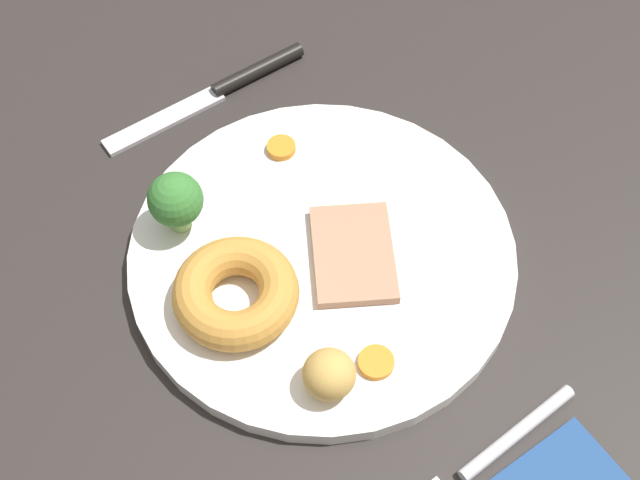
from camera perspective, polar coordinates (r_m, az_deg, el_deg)
The scene contains 10 objects.
dining_table at distance 63.95cm, azimuth -0.41°, elevation -2.55°, with size 120.00×84.00×3.60cm, color #2B2623.
dinner_plate at distance 62.16cm, azimuth -0.00°, elevation -0.86°, with size 27.68×27.68×1.40cm, color white.
meat_slice_main at distance 60.86cm, azimuth 2.21°, elevation -0.92°, with size 8.04×5.62×0.80cm, color tan.
yorkshire_pudding at distance 58.31cm, azimuth -5.51°, elevation -3.56°, with size 8.59×8.59×2.72cm, color #C68938.
roast_potato_left at distance 55.16cm, azimuth 0.61°, elevation -8.84°, with size 3.45×3.46×3.16cm, color tan.
carrot_coin_front at distance 57.08cm, azimuth 3.72°, elevation -8.05°, with size 2.40×2.40×0.51cm, color orange.
carrot_coin_back at distance 66.64cm, azimuth -2.57°, elevation 6.10°, with size 2.21×2.21×0.58cm, color orange.
broccoli_floret at distance 61.09cm, azimuth -9.49°, elevation 2.57°, with size 3.94×3.94×5.06cm.
fork at distance 56.63cm, azimuth 10.38°, elevation -14.35°, with size 2.09×15.28×0.90cm.
knife at distance 72.77cm, azimuth -6.33°, elevation 9.93°, with size 1.92×18.53×1.20cm.
Camera 1 is at (-26.54, 18.82, 56.85)cm, focal length 48.56 mm.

